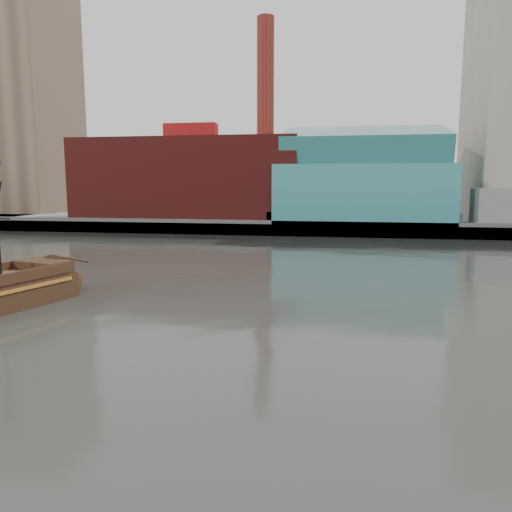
# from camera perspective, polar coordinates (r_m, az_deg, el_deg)

# --- Properties ---
(ground) EXTENTS (400.00, 400.00, 0.00)m
(ground) POSITION_cam_1_polar(r_m,az_deg,el_deg) (24.04, -8.27, -13.61)
(ground) COLOR #262824
(ground) RESTS_ON ground
(promenade_far) EXTENTS (220.00, 60.00, 2.00)m
(promenade_far) POSITION_cam_1_polar(r_m,az_deg,el_deg) (113.62, 6.49, 4.33)
(promenade_far) COLOR slate
(promenade_far) RESTS_ON ground
(seawall) EXTENTS (220.00, 1.00, 2.60)m
(seawall) POSITION_cam_1_polar(r_m,az_deg,el_deg) (84.27, 5.20, 3.15)
(seawall) COLOR #4C4C49
(seawall) RESTS_ON ground
(skyline) EXTENTS (149.00, 45.00, 62.00)m
(skyline) POSITION_cam_1_polar(r_m,az_deg,el_deg) (106.84, 9.35, 16.68)
(skyline) COLOR brown
(skyline) RESTS_ON promenade_far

